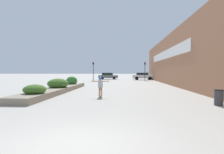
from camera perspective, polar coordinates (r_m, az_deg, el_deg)
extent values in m
plane|color=#ADA89E|center=(5.26, -10.79, -18.65)|extent=(300.00, 300.00, 0.00)
cube|color=#9E6647|center=(25.83, 17.75, 5.11)|extent=(0.60, 48.66, 6.87)
cube|color=white|center=(30.46, 14.94, 6.16)|extent=(0.06, 22.84, 1.20)
cube|color=gray|center=(18.29, -15.15, -3.53)|extent=(1.74, 14.36, 0.40)
ellipsoid|color=#3D6623|center=(13.79, -21.21, -3.38)|extent=(1.43, 1.56, 0.66)
ellipsoid|color=#3D6623|center=(18.36, -15.19, -1.83)|extent=(1.83, 1.98, 0.90)
ellipsoid|color=#33702D|center=(22.78, -11.41, -1.07)|extent=(1.23, 1.25, 0.99)
cube|color=olive|center=(14.16, -3.33, -5.42)|extent=(0.27, 0.80, 0.01)
cylinder|color=beige|center=(14.44, -3.63, -5.52)|extent=(0.06, 0.06, 0.06)
cylinder|color=beige|center=(14.44, -3.04, -5.52)|extent=(0.06, 0.06, 0.06)
cylinder|color=beige|center=(13.89, -3.63, -5.80)|extent=(0.06, 0.06, 0.06)
cylinder|color=beige|center=(13.89, -3.01, -5.80)|extent=(0.06, 0.06, 0.06)
cylinder|color=tan|center=(14.12, -3.63, -4.16)|extent=(0.13, 0.13, 0.61)
cylinder|color=tan|center=(14.13, -3.03, -4.16)|extent=(0.13, 0.13, 0.61)
cube|color=gray|center=(14.11, -3.33, -3.37)|extent=(0.24, 0.21, 0.22)
cube|color=#B2B2B7|center=(14.08, -3.33, -1.94)|extent=(0.37, 0.22, 0.48)
cylinder|color=tan|center=(14.07, -4.97, -1.20)|extent=(0.46, 0.14, 0.08)
cylinder|color=tan|center=(14.08, -1.70, -1.20)|extent=(0.46, 0.14, 0.08)
sphere|color=tan|center=(14.06, -3.34, -0.56)|extent=(0.20, 0.20, 0.20)
sphere|color=blue|center=(14.06, -3.34, -0.42)|extent=(0.23, 0.23, 0.23)
cylinder|color=#38383D|center=(12.11, 28.20, -5.30)|extent=(0.45, 0.45, 0.81)
cylinder|color=black|center=(12.06, 28.22, -3.28)|extent=(0.47, 0.47, 0.05)
cube|color=silver|center=(43.69, 8.88, 0.13)|extent=(4.55, 1.78, 0.71)
cube|color=black|center=(43.66, 8.64, 0.92)|extent=(2.50, 1.57, 0.48)
cylinder|color=black|center=(44.69, 10.57, -0.30)|extent=(0.72, 0.22, 0.72)
cylinder|color=black|center=(43.01, 10.85, -0.38)|extent=(0.72, 0.22, 0.72)
cylinder|color=black|center=(44.44, 6.96, -0.30)|extent=(0.72, 0.22, 0.72)
cylinder|color=black|center=(42.75, 7.10, -0.37)|extent=(0.72, 0.22, 0.72)
cube|color=slate|center=(46.31, -1.06, 0.13)|extent=(4.49, 1.85, 0.65)
cube|color=black|center=(46.31, -1.28, 0.88)|extent=(2.47, 1.63, 0.56)
cylinder|color=black|center=(47.10, 0.72, -0.24)|extent=(0.61, 0.22, 0.61)
cylinder|color=black|center=(45.35, 0.61, -0.32)|extent=(0.61, 0.22, 0.61)
cylinder|color=black|center=(47.32, -2.65, -0.24)|extent=(0.61, 0.22, 0.61)
cylinder|color=black|center=(45.58, -2.89, -0.31)|extent=(0.61, 0.22, 0.61)
cylinder|color=black|center=(39.32, -5.37, 1.25)|extent=(0.11, 0.11, 3.18)
cube|color=black|center=(39.35, -5.38, 3.90)|extent=(0.28, 0.20, 0.45)
sphere|color=red|center=(39.24, -5.41, 4.12)|extent=(0.15, 0.15, 0.15)
sphere|color=#2D2823|center=(39.23, -5.41, 3.90)|extent=(0.15, 0.15, 0.15)
sphere|color=#2D2823|center=(39.22, -5.41, 3.69)|extent=(0.15, 0.15, 0.15)
cylinder|color=black|center=(39.13, 9.39, 1.23)|extent=(0.11, 0.11, 3.16)
cube|color=black|center=(39.16, 9.40, 3.87)|extent=(0.28, 0.20, 0.45)
sphere|color=red|center=(39.05, 9.42, 4.10)|extent=(0.15, 0.15, 0.15)
sphere|color=#2D2823|center=(39.04, 9.42, 3.88)|extent=(0.15, 0.15, 0.15)
sphere|color=#2D2823|center=(39.03, 9.42, 3.66)|extent=(0.15, 0.15, 0.15)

